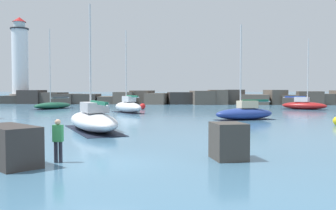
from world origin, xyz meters
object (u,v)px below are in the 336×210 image
at_px(mooring_buoy_far_side, 143,106).
at_px(sailboat_moored_0, 53,105).
at_px(lighthouse, 20,65).
at_px(sailboat_moored_4, 304,105).
at_px(person_on_rocks, 58,139).
at_px(sailboat_moored_3, 128,106).
at_px(sailboat_moored_7, 245,113).
at_px(sailboat_moored_1, 93,120).

bearing_deg(mooring_buoy_far_side, sailboat_moored_0, -178.10).
distance_m(lighthouse, sailboat_moored_0, 24.04).
bearing_deg(mooring_buoy_far_side, lighthouse, 145.53).
bearing_deg(sailboat_moored_4, person_on_rocks, -116.43).
distance_m(lighthouse, mooring_buoy_far_side, 32.52).
xyz_separation_m(sailboat_moored_3, sailboat_moored_7, (12.23, -8.54, -0.10)).
distance_m(lighthouse, sailboat_moored_3, 36.87).
xyz_separation_m(sailboat_moored_7, person_on_rocks, (-9.05, -20.10, 0.27)).
height_order(lighthouse, sailboat_moored_3, lighthouse).
xyz_separation_m(sailboat_moored_1, mooring_buoy_far_side, (-0.88, 25.63, -0.31)).
height_order(sailboat_moored_7, mooring_buoy_far_side, sailboat_moored_7).
xyz_separation_m(sailboat_moored_0, sailboat_moored_7, (24.04, -15.70, 0.12)).
height_order(lighthouse, sailboat_moored_4, lighthouse).
height_order(lighthouse, sailboat_moored_1, lighthouse).
bearing_deg(sailboat_moored_0, person_on_rocks, -67.27).
bearing_deg(person_on_rocks, lighthouse, 118.11).
bearing_deg(sailboat_moored_1, sailboat_moored_0, 117.52).
height_order(sailboat_moored_1, mooring_buoy_far_side, sailboat_moored_1).
distance_m(sailboat_moored_4, person_on_rocks, 41.83).
height_order(sailboat_moored_0, sailboat_moored_3, sailboat_moored_0).
xyz_separation_m(lighthouse, sailboat_moored_4, (47.58, -16.76, -6.50)).
xyz_separation_m(sailboat_moored_7, mooring_buoy_far_side, (-11.77, 16.11, -0.24)).
relative_size(sailboat_moored_3, sailboat_moored_4, 1.01).
height_order(sailboat_moored_1, sailboat_moored_3, sailboat_moored_3).
distance_m(lighthouse, sailboat_moored_7, 51.48).
height_order(sailboat_moored_4, person_on_rocks, sailboat_moored_4).
relative_size(sailboat_moored_0, person_on_rocks, 6.60).
relative_size(lighthouse, sailboat_moored_4, 1.73).
xyz_separation_m(sailboat_moored_3, sailboat_moored_4, (21.81, 8.82, -0.12)).
bearing_deg(sailboat_moored_7, sailboat_moored_4, 61.12).
xyz_separation_m(sailboat_moored_0, sailboat_moored_1, (13.15, -25.23, 0.19)).
distance_m(sailboat_moored_3, sailboat_moored_4, 23.52).
bearing_deg(lighthouse, sailboat_moored_4, -19.40).
bearing_deg(sailboat_moored_1, sailboat_moored_7, 41.16).
height_order(sailboat_moored_3, mooring_buoy_far_side, sailboat_moored_3).
distance_m(sailboat_moored_0, sailboat_moored_1, 28.45).
bearing_deg(lighthouse, sailboat_moored_3, -44.78).
xyz_separation_m(lighthouse, sailboat_moored_0, (13.96, -18.41, -6.61)).
relative_size(sailboat_moored_3, mooring_buoy_far_side, 9.62).
bearing_deg(sailboat_moored_1, sailboat_moored_4, 52.72).
bearing_deg(mooring_buoy_far_side, sailboat_moored_1, -88.04).
bearing_deg(sailboat_moored_7, lighthouse, 138.09).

